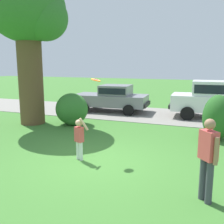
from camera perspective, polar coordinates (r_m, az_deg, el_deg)
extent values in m
plane|color=#3D752D|center=(7.78, -3.54, -10.59)|extent=(80.00, 80.00, 0.00)
cube|color=gray|center=(14.60, 8.75, -0.59)|extent=(28.00, 4.40, 0.02)
cylinder|color=brown|center=(12.73, -17.25, 6.75)|extent=(1.12, 1.12, 4.12)
ellipsoid|color=#33702B|center=(12.92, -18.04, 20.53)|extent=(3.43, 3.43, 2.91)
ellipsoid|color=#33702B|center=(12.30, -14.31, 19.23)|extent=(1.96, 1.96, 1.96)
ellipsoid|color=#33702B|center=(13.78, -17.31, 18.11)|extent=(1.65, 1.65, 1.65)
ellipsoid|color=#33702B|center=(12.24, -8.73, 0.66)|extent=(1.49, 1.43, 1.45)
ellipsoid|color=#33702B|center=(12.10, -8.54, -1.13)|extent=(0.83, 0.83, 0.75)
ellipsoid|color=#286023|center=(10.44, 21.93, -1.07)|extent=(1.07, 1.22, 1.67)
cube|color=gray|center=(15.34, -0.29, 2.62)|extent=(4.32, 2.13, 0.64)
cube|color=gray|center=(15.18, 0.85, 4.81)|extent=(1.79, 1.73, 0.56)
cube|color=black|center=(15.18, 0.85, 4.81)|extent=(1.66, 1.74, 0.34)
cylinder|color=black|center=(14.98, -6.13, 0.89)|extent=(0.61, 0.26, 0.60)
cylinder|color=black|center=(16.70, -3.58, 1.93)|extent=(0.61, 0.26, 0.60)
cylinder|color=black|center=(14.16, 3.60, 0.37)|extent=(0.61, 0.26, 0.60)
cylinder|color=black|center=(15.97, 5.19, 1.51)|extent=(0.61, 0.26, 0.60)
cube|color=black|center=(16.13, -7.56, 2.34)|extent=(0.24, 1.75, 0.20)
cube|color=black|center=(14.87, 7.60, 1.65)|extent=(0.24, 1.75, 0.20)
cube|color=white|center=(14.39, 21.88, 1.80)|extent=(4.57, 2.03, 0.80)
cube|color=white|center=(14.31, 22.09, 4.81)|extent=(2.54, 1.72, 0.72)
cube|color=black|center=(14.31, 22.09, 4.81)|extent=(2.34, 1.73, 0.43)
cylinder|color=black|center=(13.53, 16.03, -0.34)|extent=(0.69, 0.25, 0.68)
cylinder|color=black|center=(15.38, 16.41, 0.92)|extent=(0.69, 0.25, 0.68)
cube|color=black|center=(14.48, 12.75, 1.55)|extent=(0.19, 1.75, 0.20)
cylinder|color=white|center=(7.90, -7.41, -8.21)|extent=(0.10, 0.10, 0.55)
cylinder|color=white|center=(7.79, -6.75, -8.46)|extent=(0.10, 0.10, 0.55)
cube|color=#DB4C4C|center=(7.70, -7.16, -4.85)|extent=(0.30, 0.25, 0.44)
sphere|color=tan|center=(7.62, -7.22, -2.38)|extent=(0.20, 0.20, 0.20)
cylinder|color=tan|center=(7.53, -6.15, -2.66)|extent=(0.25, 0.20, 0.39)
cylinder|color=tan|center=(7.83, -7.90, -4.98)|extent=(0.07, 0.07, 0.36)
cylinder|color=orange|center=(7.75, -3.52, 6.93)|extent=(0.28, 0.28, 0.10)
cylinder|color=red|center=(7.75, -3.52, 6.96)|extent=(0.16, 0.16, 0.07)
cylinder|color=#3F3F4C|center=(5.92, 19.12, -13.50)|extent=(0.14, 0.14, 0.90)
cylinder|color=#3F3F4C|center=(5.78, 20.39, -14.19)|extent=(0.14, 0.14, 0.90)
cube|color=#DB4C4C|center=(5.59, 20.23, -6.80)|extent=(0.40, 0.42, 0.60)
sphere|color=#A37556|center=(5.48, 20.51, -2.51)|extent=(0.22, 0.22, 0.22)
cylinder|color=#A37556|center=(5.77, 18.79, -6.71)|extent=(0.09, 0.09, 0.55)
cylinder|color=#A37556|center=(5.45, 21.69, -7.91)|extent=(0.09, 0.09, 0.55)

